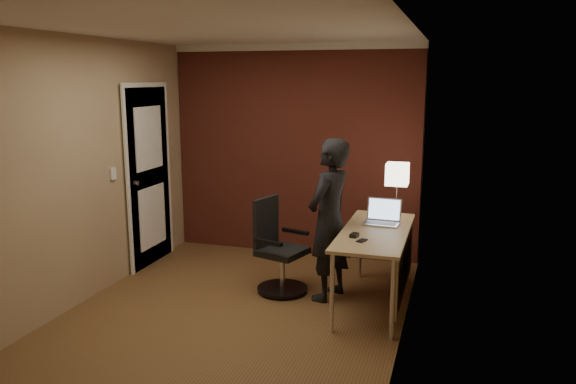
# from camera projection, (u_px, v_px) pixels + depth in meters

# --- Properties ---
(room) EXTENTS (4.00, 4.00, 4.00)m
(room) POSITION_uv_depth(u_px,v_px,m) (261.00, 145.00, 6.35)
(room) COLOR brown
(room) RESTS_ON ground
(desk) EXTENTS (0.60, 1.50, 0.73)m
(desk) POSITION_uv_depth(u_px,v_px,m) (383.00, 244.00, 5.18)
(desk) COLOR tan
(desk) RESTS_ON ground
(desk_lamp) EXTENTS (0.22, 0.22, 0.54)m
(desk_lamp) POSITION_uv_depth(u_px,v_px,m) (397.00, 175.00, 5.67)
(desk_lamp) COLOR silver
(desk_lamp) RESTS_ON desk
(laptop) EXTENTS (0.35, 0.28, 0.23)m
(laptop) POSITION_uv_depth(u_px,v_px,m) (383.00, 217.00, 5.42)
(laptop) COLOR silver
(laptop) RESTS_ON desk
(mouse) EXTENTS (0.08, 0.11, 0.03)m
(mouse) POSITION_uv_depth(u_px,v_px,m) (354.00, 235.00, 4.95)
(mouse) COLOR black
(mouse) RESTS_ON desk
(phone) EXTENTS (0.09, 0.13, 0.01)m
(phone) POSITION_uv_depth(u_px,v_px,m) (362.00, 240.00, 4.83)
(phone) COLOR black
(phone) RESTS_ON desk
(office_chair) EXTENTS (0.52, 0.58, 0.93)m
(office_chair) POSITION_uv_depth(u_px,v_px,m) (277.00, 252.00, 5.59)
(office_chair) COLOR black
(office_chair) RESTS_ON ground
(person) EXTENTS (0.53, 0.65, 1.56)m
(person) POSITION_uv_depth(u_px,v_px,m) (329.00, 220.00, 5.35)
(person) COLOR black
(person) RESTS_ON ground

